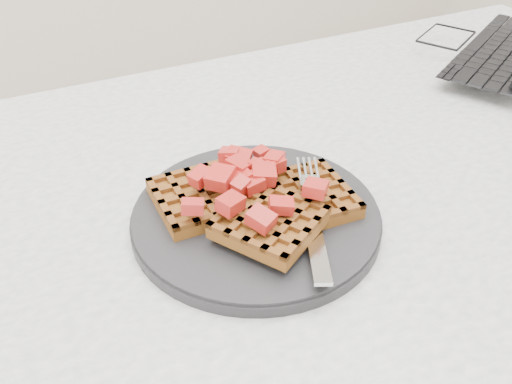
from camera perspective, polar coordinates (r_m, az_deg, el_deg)
table at (r=0.72m, az=9.52°, el=-7.18°), size 1.20×0.80×0.75m
plate at (r=0.58m, az=0.00°, el=-2.52°), size 0.25×0.25×0.02m
waffles at (r=0.57m, az=0.18°, el=-1.23°), size 0.19×0.18×0.03m
strawberry_pile at (r=0.55m, az=0.00°, el=1.16°), size 0.15×0.15×0.02m
fork at (r=0.56m, az=5.60°, el=-2.40°), size 0.10×0.17×0.02m
laptop at (r=1.00m, az=22.97°, el=13.88°), size 0.37×0.35×0.21m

